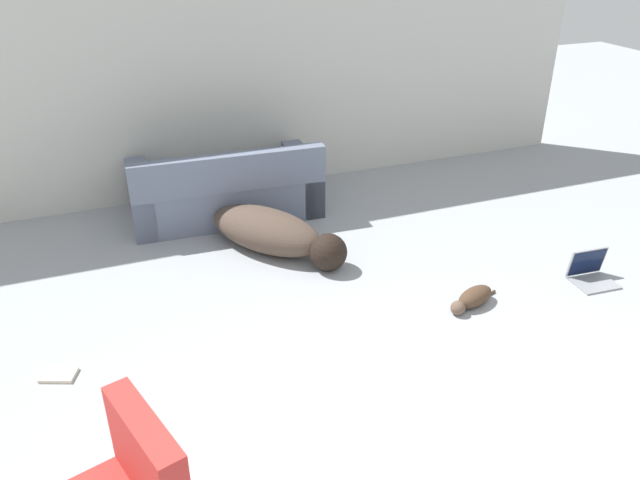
# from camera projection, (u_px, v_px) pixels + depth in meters

# --- Properties ---
(wall_back) EXTENTS (7.95, 0.06, 2.73)m
(wall_back) POSITION_uv_depth(u_px,v_px,m) (233.00, 59.00, 6.14)
(wall_back) COLOR beige
(wall_back) RESTS_ON ground_plane
(couch) EXTENTS (1.83, 0.96, 0.73)m
(couch) POSITION_uv_depth(u_px,v_px,m) (225.00, 191.00, 6.05)
(couch) COLOR slate
(couch) RESTS_ON ground_plane
(dog) EXTENTS (1.12, 1.46, 0.36)m
(dog) POSITION_uv_depth(u_px,v_px,m) (273.00, 233.00, 5.41)
(dog) COLOR #4C3D33
(dog) RESTS_ON ground_plane
(cat) EXTENTS (0.51, 0.27, 0.14)m
(cat) POSITION_uv_depth(u_px,v_px,m) (473.00, 298.00, 4.69)
(cat) COLOR #473323
(cat) RESTS_ON ground_plane
(laptop_open) EXTENTS (0.35, 0.31, 0.26)m
(laptop_open) POSITION_uv_depth(u_px,v_px,m) (590.00, 271.00, 5.02)
(laptop_open) COLOR gray
(laptop_open) RESTS_ON ground_plane
(book_cream) EXTENTS (0.25, 0.21, 0.02)m
(book_cream) POSITION_uv_depth(u_px,v_px,m) (59.00, 375.00, 4.00)
(book_cream) COLOR beige
(book_cream) RESTS_ON ground_plane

